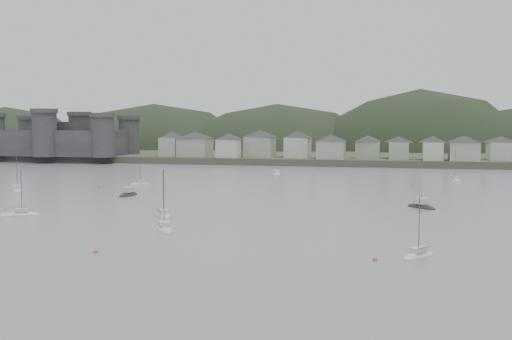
# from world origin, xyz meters

# --- Properties ---
(ground) EXTENTS (900.00, 900.00, 0.00)m
(ground) POSITION_xyz_m (0.00, 0.00, 0.00)
(ground) COLOR slate
(ground) RESTS_ON ground
(far_shore_land) EXTENTS (900.00, 250.00, 3.00)m
(far_shore_land) POSITION_xyz_m (0.00, 295.00, 1.50)
(far_shore_land) COLOR #383D2D
(far_shore_land) RESTS_ON ground
(forested_ridge) EXTENTS (851.55, 103.94, 102.57)m
(forested_ridge) POSITION_xyz_m (4.83, 269.40, -11.28)
(forested_ridge) COLOR black
(forested_ridge) RESTS_ON ground
(castle) EXTENTS (66.00, 43.00, 20.00)m
(castle) POSITION_xyz_m (-120.00, 179.80, 10.96)
(castle) COLOR #333336
(castle) RESTS_ON far_shore_land
(waterfront_town) EXTENTS (451.48, 28.46, 12.92)m
(waterfront_town) POSITION_xyz_m (50.59, 183.34, 8.66)
(waterfront_town) COLOR gray
(waterfront_town) RESTS_ON far_shore_land
(sailboat_lead) EXTENTS (6.73, 8.74, 11.69)m
(sailboat_lead) POSITION_xyz_m (-2.93, 14.33, 0.17)
(sailboat_lead) COLOR beige
(sailboat_lead) RESTS_ON ground
(moored_fleet) EXTENTS (255.56, 159.80, 13.22)m
(moored_fleet) POSITION_xyz_m (-0.60, 51.14, 0.18)
(moored_fleet) COLOR beige
(moored_fleet) RESTS_ON ground
(motor_launch_near) EXTENTS (7.61, 7.70, 3.90)m
(motor_launch_near) POSITION_xyz_m (43.03, 53.15, 0.29)
(motor_launch_near) COLOR black
(motor_launch_near) RESTS_ON ground
(motor_launch_far) EXTENTS (3.53, 8.30, 3.93)m
(motor_launch_far) POSITION_xyz_m (-30.67, 59.40, 0.29)
(motor_launch_far) COLOR black
(motor_launch_far) RESTS_ON ground
(mooring_buoys) EXTENTS (156.03, 120.31, 0.70)m
(mooring_buoys) POSITION_xyz_m (-3.45, 51.22, 0.15)
(mooring_buoys) COLOR #B65E3C
(mooring_buoys) RESTS_ON ground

